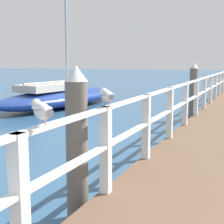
{
  "coord_description": "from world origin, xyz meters",
  "views": [
    {
      "loc": [
        0.18,
        0.41,
        2.06
      ],
      "look_at": [
        -3.03,
        7.89,
        0.83
      ],
      "focal_mm": 54.31,
      "sensor_mm": 36.0,
      "label": 1
    }
  ],
  "objects_px": {
    "seagull_background": "(107,95)",
    "boat_2": "(61,97)",
    "dock_piling_near": "(77,144)",
    "seagull_foreground": "(42,110)",
    "dock_piling_far": "(193,91)"
  },
  "relations": [
    {
      "from": "dock_piling_near",
      "to": "boat_2",
      "type": "xyz_separation_m",
      "value": [
        -6.11,
        9.48,
        -0.55
      ]
    },
    {
      "from": "seagull_foreground",
      "to": "seagull_background",
      "type": "relative_size",
      "value": 0.99
    },
    {
      "from": "dock_piling_near",
      "to": "dock_piling_far",
      "type": "bearing_deg",
      "value": 90.0
    },
    {
      "from": "dock_piling_near",
      "to": "seagull_background",
      "type": "xyz_separation_m",
      "value": [
        0.37,
        0.09,
        0.63
      ]
    },
    {
      "from": "boat_2",
      "to": "dock_piling_near",
      "type": "bearing_deg",
      "value": -49.14
    },
    {
      "from": "seagull_background",
      "to": "dock_piling_near",
      "type": "bearing_deg",
      "value": 156.95
    },
    {
      "from": "seagull_foreground",
      "to": "seagull_background",
      "type": "bearing_deg",
      "value": 38.36
    },
    {
      "from": "seagull_foreground",
      "to": "seagull_background",
      "type": "height_order",
      "value": "same"
    },
    {
      "from": "dock_piling_far",
      "to": "seagull_foreground",
      "type": "xyz_separation_m",
      "value": [
        0.37,
        -9.66,
        0.63
      ]
    },
    {
      "from": "seagull_background",
      "to": "boat_2",
      "type": "height_order",
      "value": "boat_2"
    },
    {
      "from": "dock_piling_far",
      "to": "boat_2",
      "type": "relative_size",
      "value": 0.2
    },
    {
      "from": "dock_piling_far",
      "to": "boat_2",
      "type": "bearing_deg",
      "value": 169.93
    },
    {
      "from": "seagull_background",
      "to": "boat_2",
      "type": "distance_m",
      "value": 11.47
    },
    {
      "from": "dock_piling_near",
      "to": "boat_2",
      "type": "height_order",
      "value": "boat_2"
    },
    {
      "from": "seagull_background",
      "to": "boat_2",
      "type": "bearing_deg",
      "value": 87.39
    }
  ]
}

